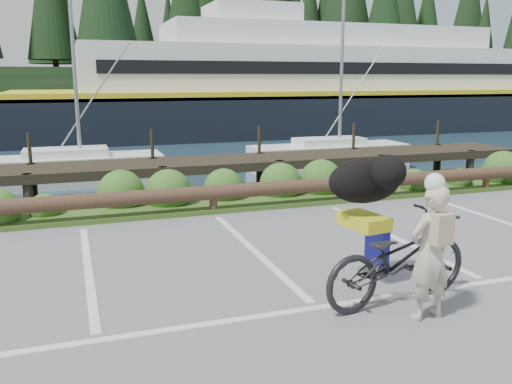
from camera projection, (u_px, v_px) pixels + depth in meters
ground at (303, 296)px, 7.02m from camera, size 72.00×72.00×0.00m
harbor_backdrop at (89, 97)px, 79.71m from camera, size 170.00×160.00×30.00m
vegetation_strip at (205, 204)px, 11.91m from camera, size 34.00×1.60×0.10m
log_rail at (214, 214)px, 11.27m from camera, size 32.00×0.30×0.60m
bicycle at (398, 259)px, 6.72m from camera, size 2.26×1.08×1.14m
cyclist at (430, 253)px, 6.23m from camera, size 0.63×0.47×1.60m
dog at (365, 180)px, 7.14m from camera, size 0.67×1.12×0.61m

